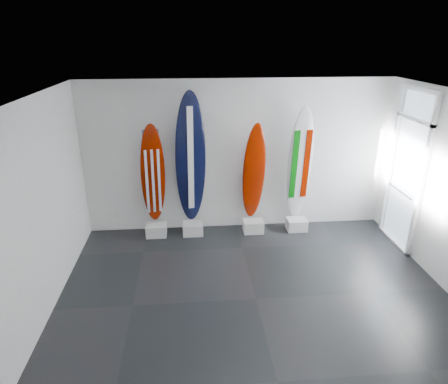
{
  "coord_description": "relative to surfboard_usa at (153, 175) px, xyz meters",
  "views": [
    {
      "loc": [
        -0.91,
        -4.86,
        3.74
      ],
      "look_at": [
        -0.37,
        1.4,
        1.21
      ],
      "focal_mm": 31.43,
      "sensor_mm": 36.0,
      "label": 1
    }
  ],
  "objects": [
    {
      "name": "display_block_italy",
      "position": [
        2.85,
        -0.1,
        -1.13
      ],
      "size": [
        0.4,
        0.3,
        0.24
      ],
      "primitive_type": "cube",
      "color": "silver",
      "rests_on": "floor"
    },
    {
      "name": "surfboard_usa",
      "position": [
        0.0,
        0.0,
        0.0
      ],
      "size": [
        0.52,
        0.43,
        2.04
      ],
      "primitive_type": "ellipsoid",
      "rotation": [
        0.13,
        0.0,
        0.2
      ],
      "color": "#781100",
      "rests_on": "display_block_usa"
    },
    {
      "name": "surfboard_italy",
      "position": [
        2.85,
        0.0,
        0.13
      ],
      "size": [
        0.54,
        0.3,
        2.29
      ],
      "primitive_type": "ellipsoid",
      "rotation": [
        0.07,
        0.0,
        0.13
      ],
      "color": "silver",
      "rests_on": "display_block_italy"
    },
    {
      "name": "wall_back",
      "position": [
        1.65,
        0.22,
        0.25
      ],
      "size": [
        6.0,
        0.0,
        6.0
      ],
      "primitive_type": "plane",
      "rotation": [
        1.57,
        0.0,
        0.0
      ],
      "color": "white",
      "rests_on": "ground"
    },
    {
      "name": "surfboard_navy",
      "position": [
        0.73,
        0.0,
        0.28
      ],
      "size": [
        0.63,
        0.36,
        2.6
      ],
      "primitive_type": "ellipsoid",
      "rotation": [
        0.06,
        0.0,
        0.22
      ],
      "color": "black",
      "rests_on": "display_block_navy"
    },
    {
      "name": "wall_outlet",
      "position": [
        -0.8,
        0.2,
        -0.9
      ],
      "size": [
        0.09,
        0.02,
        0.13
      ],
      "primitive_type": "cube",
      "color": "silver",
      "rests_on": "wall_back"
    },
    {
      "name": "wall_left",
      "position": [
        -1.35,
        -2.28,
        0.25
      ],
      "size": [
        0.0,
        5.0,
        5.0
      ],
      "primitive_type": "plane",
      "rotation": [
        1.57,
        0.0,
        1.57
      ],
      "color": "white",
      "rests_on": "ground"
    },
    {
      "name": "ceiling",
      "position": [
        1.65,
        -2.28,
        1.75
      ],
      "size": [
        6.0,
        6.0,
        0.0
      ],
      "primitive_type": "plane",
      "rotation": [
        3.14,
        0.0,
        0.0
      ],
      "color": "white",
      "rests_on": "wall_back"
    },
    {
      "name": "glass_door",
      "position": [
        4.62,
        -0.73,
        0.17
      ],
      "size": [
        0.12,
        1.16,
        2.85
      ],
      "primitive_type": null,
      "color": "white",
      "rests_on": "floor"
    },
    {
      "name": "floor",
      "position": [
        1.65,
        -2.28,
        -1.25
      ],
      "size": [
        6.0,
        6.0,
        0.0
      ],
      "primitive_type": "plane",
      "color": "black",
      "rests_on": "ground"
    },
    {
      "name": "wall_front",
      "position": [
        1.65,
        -4.78,
        0.25
      ],
      "size": [
        6.0,
        0.0,
        6.0
      ],
      "primitive_type": "plane",
      "rotation": [
        -1.57,
        0.0,
        0.0
      ],
      "color": "white",
      "rests_on": "ground"
    },
    {
      "name": "surfboard_swiss",
      "position": [
        1.95,
        0.0,
        -0.01
      ],
      "size": [
        0.51,
        0.4,
        2.02
      ],
      "primitive_type": "ellipsoid",
      "rotation": [
        0.12,
        0.0,
        0.18
      ],
      "color": "#781100",
      "rests_on": "display_block_swiss"
    },
    {
      "name": "display_block_swiss",
      "position": [
        1.95,
        -0.1,
        -1.13
      ],
      "size": [
        0.4,
        0.3,
        0.24
      ],
      "primitive_type": "cube",
      "color": "silver",
      "rests_on": "floor"
    },
    {
      "name": "display_block_navy",
      "position": [
        0.73,
        -0.1,
        -1.13
      ],
      "size": [
        0.4,
        0.3,
        0.24
      ],
      "primitive_type": "cube",
      "color": "silver",
      "rests_on": "floor"
    },
    {
      "name": "display_block_usa",
      "position": [
        0.0,
        -0.1,
        -1.13
      ],
      "size": [
        0.4,
        0.3,
        0.24
      ],
      "primitive_type": "cube",
      "color": "silver",
      "rests_on": "floor"
    }
  ]
}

